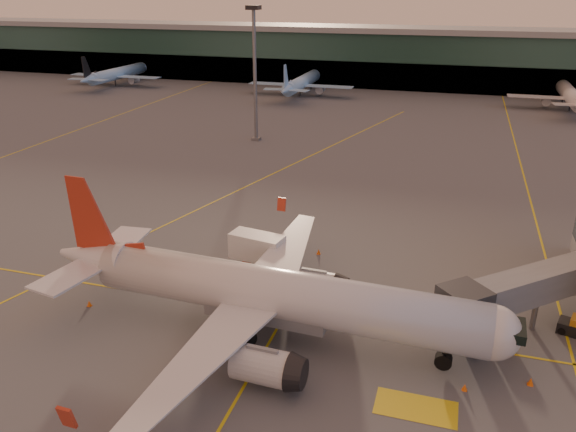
# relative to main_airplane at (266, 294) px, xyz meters

# --- Properties ---
(ground) EXTENTS (600.00, 600.00, 0.00)m
(ground) POSITION_rel_main_airplane_xyz_m (-4.44, -1.67, -4.15)
(ground) COLOR #4C4F54
(ground) RESTS_ON ground
(taxi_markings) EXTENTS (100.12, 173.00, 0.01)m
(taxi_markings) POSITION_rel_main_airplane_xyz_m (-11.76, 42.82, -4.15)
(taxi_markings) COLOR yellow
(taxi_markings) RESTS_ON ground
(terminal) EXTENTS (400.00, 20.00, 17.60)m
(terminal) POSITION_rel_main_airplane_xyz_m (-4.44, 140.13, 4.61)
(terminal) COLOR #19382D
(terminal) RESTS_ON ground
(mast_west_near) EXTENTS (2.40, 2.40, 25.60)m
(mast_west_near) POSITION_rel_main_airplane_xyz_m (-24.44, 64.33, 10.71)
(mast_west_near) COLOR slate
(mast_west_near) RESTS_ON ground
(distant_aircraft_row) EXTENTS (350.00, 34.00, 13.00)m
(distant_aircraft_row) POSITION_rel_main_airplane_xyz_m (6.39, 116.33, -4.15)
(distant_aircraft_row) COLOR #92C5F5
(distant_aircraft_row) RESTS_ON ground
(main_airplane) EXTENTS (42.36, 38.12, 12.79)m
(main_airplane) POSITION_rel_main_airplane_xyz_m (0.00, 0.00, 0.00)
(main_airplane) COLOR silver
(main_airplane) RESTS_ON ground
(jet_bridge) EXTENTS (17.88, 16.80, 6.19)m
(jet_bridge) POSITION_rel_main_airplane_xyz_m (23.72, 8.91, 0.16)
(jet_bridge) COLOR slate
(jet_bridge) RESTS_ON ground
(catering_truck) EXTENTS (6.08, 3.44, 4.46)m
(catering_truck) POSITION_rel_main_airplane_xyz_m (-4.77, 10.87, -1.62)
(catering_truck) COLOR #B12F19
(catering_truck) RESTS_ON ground
(gpu_cart) EXTENTS (2.20, 1.81, 1.11)m
(gpu_cart) POSITION_rel_main_airplane_xyz_m (20.04, 3.73, -3.61)
(gpu_cart) COLOR #C27A18
(gpu_cart) RESTS_ON ground
(cone_nose) EXTENTS (0.50, 0.50, 0.63)m
(cone_nose) POSITION_rel_main_airplane_xyz_m (21.85, -0.44, -3.85)
(cone_nose) COLOR #FF640D
(cone_nose) RESTS_ON ground
(cone_tail) EXTENTS (0.46, 0.46, 0.59)m
(cone_tail) POSITION_rel_main_airplane_xyz_m (-18.10, -0.46, -3.87)
(cone_tail) COLOR #FF640D
(cone_tail) RESTS_ON ground
(cone_wing_left) EXTENTS (0.48, 0.48, 0.61)m
(cone_wing_left) POSITION_rel_main_airplane_xyz_m (0.42, 17.19, -3.86)
(cone_wing_left) COLOR #FF640D
(cone_wing_left) RESTS_ON ground
(cone_fwd) EXTENTS (0.44, 0.44, 0.56)m
(cone_fwd) POSITION_rel_main_airplane_xyz_m (16.95, -2.59, -3.88)
(cone_fwd) COLOR #FF640D
(cone_fwd) RESTS_ON ground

